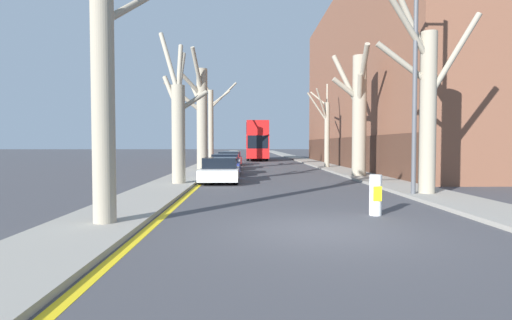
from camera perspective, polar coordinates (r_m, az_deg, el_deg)
name	(u,v)px	position (r m, az deg, el deg)	size (l,w,h in m)	color
ground_plane	(322,231)	(9.24, 9.37, -9.92)	(300.00, 300.00, 0.00)	#424247
sidewalk_left	(222,157)	(59.01, -4.89, 0.42)	(2.24, 120.00, 0.12)	gray
sidewalk_right	(293,157)	(59.31, 5.29, 0.43)	(2.24, 120.00, 0.12)	gray
building_facade_right	(397,78)	(37.17, 19.53, 10.95)	(10.08, 32.80, 15.31)	brown
kerb_line_stripe	(231,157)	(58.94, -3.62, 0.37)	(0.24, 120.00, 0.01)	yellow
street_tree_left_0	(101,45)	(10.24, -21.21, 15.01)	(3.20, 4.36, 8.16)	gray
street_tree_left_1	(178,120)	(19.25, -11.05, 5.60)	(2.56, 1.99, 7.51)	gray
street_tree_left_2	(201,115)	(29.77, -7.92, 6.41)	(3.13, 3.43, 8.71)	gray
street_tree_left_3	(212,124)	(38.50, -6.34, 5.19)	(3.42, 0.56, 8.31)	gray
street_tree_right_0	(426,100)	(16.19, 23.14, 7.91)	(3.86, 1.17, 7.92)	gray
street_tree_right_1	(358,111)	(24.16, 14.43, 6.75)	(2.09, 3.38, 7.31)	gray
street_tree_right_2	(326,129)	(32.81, 9.96, 4.34)	(1.93, 2.15, 6.96)	gray
double_decker_bus	(257,139)	(49.60, 0.09, 3.04)	(2.59, 10.69, 4.64)	red
parked_car_0	(220,170)	(20.46, -5.16, -1.50)	(1.90, 4.00, 1.26)	silver
parked_car_1	(225,165)	(25.73, -4.40, -0.68)	(1.87, 4.35, 1.31)	navy
parked_car_2	(229,161)	(31.28, -3.87, -0.13)	(1.77, 4.51, 1.35)	#9EA3AD
parked_car_3	(232,158)	(37.46, -3.47, 0.22)	(1.83, 4.05, 1.28)	maroon
lamp_post	(413,56)	(16.05, 21.52, 13.70)	(1.40, 0.20, 9.39)	#4C4F54
traffic_bollard	(375,195)	(11.42, 16.70, -4.81)	(0.33, 0.34, 1.11)	white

